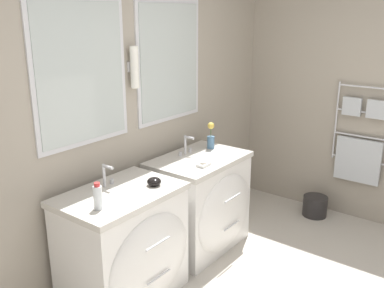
{
  "coord_description": "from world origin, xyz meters",
  "views": [
    {
      "loc": [
        -2.24,
        -0.63,
        2.06
      ],
      "look_at": [
        0.24,
        1.25,
        1.11
      ],
      "focal_mm": 40.0,
      "sensor_mm": 36.0,
      "label": 1
    }
  ],
  "objects_px": {
    "vanity_right": "(202,203)",
    "toiletry_bottle": "(98,197)",
    "flower_vase": "(211,137)",
    "vanity_left": "(126,246)",
    "waste_bin": "(315,206)",
    "amenity_bowl": "(154,182)"
  },
  "relations": [
    {
      "from": "toiletry_bottle",
      "to": "amenity_bowl",
      "type": "relative_size",
      "value": 1.73
    },
    {
      "from": "waste_bin",
      "to": "flower_vase",
      "type": "bearing_deg",
      "value": 144.15
    },
    {
      "from": "vanity_right",
      "to": "vanity_left",
      "type": "bearing_deg",
      "value": 180.0
    },
    {
      "from": "vanity_right",
      "to": "amenity_bowl",
      "type": "distance_m",
      "value": 0.85
    },
    {
      "from": "flower_vase",
      "to": "waste_bin",
      "type": "distance_m",
      "value": 1.46
    },
    {
      "from": "vanity_right",
      "to": "toiletry_bottle",
      "type": "relative_size",
      "value": 4.86
    },
    {
      "from": "toiletry_bottle",
      "to": "amenity_bowl",
      "type": "xyz_separation_m",
      "value": [
        0.51,
        -0.02,
        -0.05
      ]
    },
    {
      "from": "flower_vase",
      "to": "vanity_right",
      "type": "bearing_deg",
      "value": -158.43
    },
    {
      "from": "toiletry_bottle",
      "to": "flower_vase",
      "type": "xyz_separation_m",
      "value": [
        1.5,
        0.17,
        0.02
      ]
    },
    {
      "from": "vanity_right",
      "to": "flower_vase",
      "type": "xyz_separation_m",
      "value": [
        0.28,
        0.11,
        0.53
      ]
    },
    {
      "from": "vanity_right",
      "to": "flower_vase",
      "type": "bearing_deg",
      "value": 21.57
    },
    {
      "from": "vanity_right",
      "to": "toiletry_bottle",
      "type": "distance_m",
      "value": 1.33
    },
    {
      "from": "toiletry_bottle",
      "to": "amenity_bowl",
      "type": "distance_m",
      "value": 0.51
    },
    {
      "from": "flower_vase",
      "to": "waste_bin",
      "type": "xyz_separation_m",
      "value": [
        0.96,
        -0.69,
        -0.85
      ]
    },
    {
      "from": "vanity_left",
      "to": "amenity_bowl",
      "type": "distance_m",
      "value": 0.52
    },
    {
      "from": "amenity_bowl",
      "to": "vanity_right",
      "type": "bearing_deg",
      "value": 6.43
    },
    {
      "from": "vanity_left",
      "to": "waste_bin",
      "type": "xyz_separation_m",
      "value": [
        2.18,
        -0.58,
        -0.32
      ]
    },
    {
      "from": "vanity_left",
      "to": "amenity_bowl",
      "type": "relative_size",
      "value": 8.43
    },
    {
      "from": "flower_vase",
      "to": "vanity_left",
      "type": "bearing_deg",
      "value": -174.88
    },
    {
      "from": "toiletry_bottle",
      "to": "amenity_bowl",
      "type": "height_order",
      "value": "toiletry_bottle"
    },
    {
      "from": "flower_vase",
      "to": "toiletry_bottle",
      "type": "bearing_deg",
      "value": -173.56
    },
    {
      "from": "vanity_left",
      "to": "toiletry_bottle",
      "type": "height_order",
      "value": "toiletry_bottle"
    }
  ]
}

